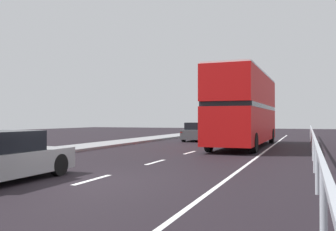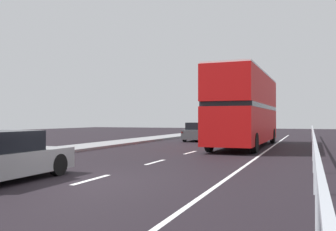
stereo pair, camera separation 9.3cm
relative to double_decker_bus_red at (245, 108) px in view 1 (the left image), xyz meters
name	(u,v)px [view 1 (the left image)]	position (x,y,z in m)	size (l,w,h in m)	color
ground_plane	(88,183)	(-1.94, -13.86, -2.39)	(74.39, 120.00, 0.10)	black
lane_paint_markings	(231,156)	(0.29, -5.59, -2.34)	(3.55, 46.00, 0.01)	silver
bridge_side_railing	(313,137)	(3.75, -4.86, -1.47)	(0.10, 42.00, 1.07)	#AEB4BE
double_decker_bus_red	(245,108)	(0.00, 0.00, 0.00)	(2.66, 11.15, 4.37)	red
sedan_car_ahead	(199,132)	(-4.30, 5.08, -1.66)	(1.96, 4.32, 1.41)	#4A5356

